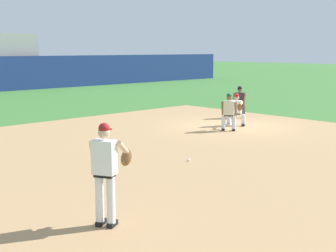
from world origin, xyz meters
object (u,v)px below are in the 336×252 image
at_px(first_base_bag, 231,125).
at_px(baseball, 189,160).
at_px(umpire, 240,101).
at_px(first_baseman, 237,108).
at_px(pitcher, 106,168).
at_px(baserunner, 229,110).

bearing_deg(first_base_bag, baseball, -151.66).
relative_size(baseball, umpire, 0.05).
relative_size(baseball, first_baseman, 0.06).
distance_m(pitcher, baserunner, 10.43).
bearing_deg(first_baseman, umpire, 34.87).
bearing_deg(baseball, baserunner, 26.94).
relative_size(baseball, pitcher, 0.04).
height_order(first_baseman, umpire, umpire).
height_order(first_base_bag, baserunner, baserunner).
xyz_separation_m(first_base_bag, baseball, (-5.69, -3.07, -0.01)).
xyz_separation_m(pitcher, umpire, (12.32, 6.62, -0.27)).
bearing_deg(first_base_bag, pitcher, -152.01).
bearing_deg(umpire, baseball, -151.33).
distance_m(first_base_bag, baseball, 6.46).
xyz_separation_m(first_base_bag, baserunner, (-0.98, -0.68, 0.75)).
xyz_separation_m(baseball, umpire, (7.76, 4.24, 0.76)).
bearing_deg(first_base_bag, umpire, 29.57).
bearing_deg(pitcher, umpire, 28.26).
xyz_separation_m(first_baseman, baserunner, (-1.13, -0.51, 0.06)).
bearing_deg(umpire, first_base_bag, -150.43).
relative_size(first_base_bag, pitcher, 0.20).
height_order(baseball, baserunner, baserunner).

